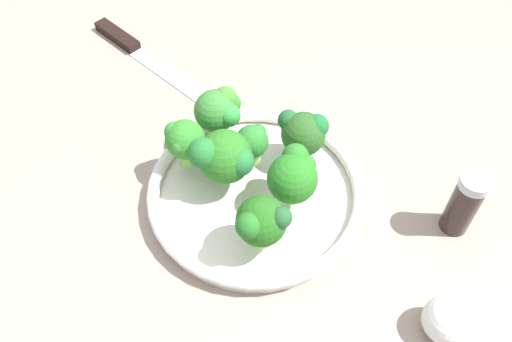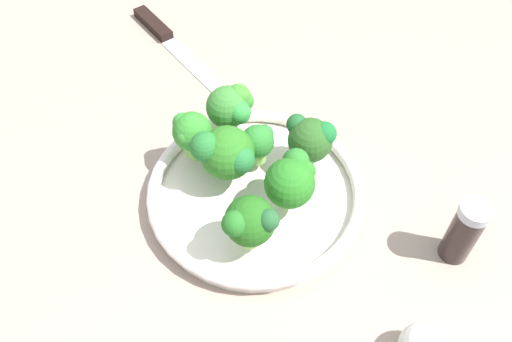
# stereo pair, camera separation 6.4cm
# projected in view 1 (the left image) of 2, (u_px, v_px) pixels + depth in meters

# --- Properties ---
(ground_plane) EXTENTS (1.30, 1.30, 0.03)m
(ground_plane) POSITION_uv_depth(u_px,v_px,m) (246.00, 184.00, 0.72)
(ground_plane) COLOR gray
(bowl) EXTENTS (0.28, 0.28, 0.03)m
(bowl) POSITION_uv_depth(u_px,v_px,m) (256.00, 193.00, 0.67)
(bowl) COLOR silver
(bowl) RESTS_ON ground_plane
(broccoli_floret_0) EXTENTS (0.07, 0.06, 0.06)m
(broccoli_floret_0) POSITION_uv_depth(u_px,v_px,m) (303.00, 132.00, 0.67)
(broccoli_floret_0) COLOR #90CD6E
(broccoli_floret_0) RESTS_ON bowl
(broccoli_floret_1) EXTENTS (0.06, 0.06, 0.07)m
(broccoli_floret_1) POSITION_uv_depth(u_px,v_px,m) (261.00, 222.00, 0.58)
(broccoli_floret_1) COLOR #9DD568
(broccoli_floret_1) RESTS_ON bowl
(broccoli_floret_2) EXTENTS (0.07, 0.06, 0.07)m
(broccoli_floret_2) POSITION_uv_depth(u_px,v_px,m) (219.00, 110.00, 0.69)
(broccoli_floret_2) COLOR #94D058
(broccoli_floret_2) RESTS_ON bowl
(broccoli_floret_3) EXTENTS (0.07, 0.07, 0.08)m
(broccoli_floret_3) POSITION_uv_depth(u_px,v_px,m) (224.00, 157.00, 0.64)
(broccoli_floret_3) COLOR #8EC060
(broccoli_floret_3) RESTS_ON bowl
(broccoli_floret_4) EXTENTS (0.05, 0.05, 0.07)m
(broccoli_floret_4) POSITION_uv_depth(u_px,v_px,m) (184.00, 141.00, 0.66)
(broccoli_floret_4) COLOR #7EC055
(broccoli_floret_4) RESTS_ON bowl
(broccoli_floret_5) EXTENTS (0.04, 0.05, 0.06)m
(broccoli_floret_5) POSITION_uv_depth(u_px,v_px,m) (253.00, 143.00, 0.66)
(broccoli_floret_5) COLOR #94C862
(broccoli_floret_5) RESTS_ON bowl
(broccoli_floret_6) EXTENTS (0.06, 0.07, 0.07)m
(broccoli_floret_6) POSITION_uv_depth(u_px,v_px,m) (294.00, 174.00, 0.62)
(broccoli_floret_6) COLOR #85C259
(broccoli_floret_6) RESTS_ON bowl
(knife) EXTENTS (0.27, 0.05, 0.01)m
(knife) POSITION_uv_depth(u_px,v_px,m) (135.00, 49.00, 0.87)
(knife) COLOR silver
(knife) RESTS_ON ground_plane
(garlic_bulb) EXTENTS (0.05, 0.05, 0.05)m
(garlic_bulb) POSITION_uv_depth(u_px,v_px,m) (447.00, 320.00, 0.56)
(garlic_bulb) COLOR silver
(garlic_bulb) RESTS_ON ground_plane
(pepper_shaker) EXTENTS (0.04, 0.04, 0.09)m
(pepper_shaker) POSITION_uv_depth(u_px,v_px,m) (464.00, 204.00, 0.62)
(pepper_shaker) COLOR #322423
(pepper_shaker) RESTS_ON ground_plane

